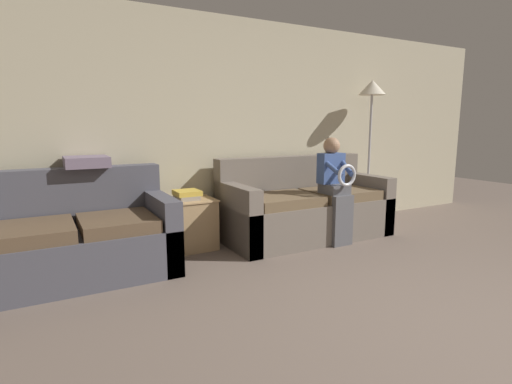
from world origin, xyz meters
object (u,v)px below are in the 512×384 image
couch_side (77,240)px  side_shelf (189,223)px  child_left_seated (336,185)px  book_stack (187,195)px  floor_lamp (372,100)px  couch_main (304,209)px  throw_pillow (87,162)px

couch_side → side_shelf: 1.17m
child_left_seated → side_shelf: child_left_seated is taller
book_stack → floor_lamp: bearing=-1.0°
child_left_seated → book_stack: (-1.54, 0.59, -0.07)m
floor_lamp → book_stack: bearing=179.0°
couch_main → throw_pillow: 2.45m
book_stack → couch_main: bearing=-9.2°
couch_side → child_left_seated: bearing=-6.8°
child_left_seated → floor_lamp: 1.52m
book_stack → throw_pillow: (-0.97, 0.04, 0.39)m
couch_main → book_stack: 1.42m
couch_main → child_left_seated: bearing=-66.7°
couch_side → book_stack: bearing=13.8°
couch_main → child_left_seated: child_left_seated is taller
child_left_seated → book_stack: 1.65m
couch_side → child_left_seated: size_ratio=1.38×
child_left_seated → floor_lamp: floor_lamp is taller
couch_main → book_stack: size_ratio=6.78×
couch_main → side_shelf: (-1.37, 0.22, -0.06)m
child_left_seated → book_stack: size_ratio=4.06×
book_stack → floor_lamp: 2.78m
child_left_seated → book_stack: child_left_seated is taller
child_left_seated → side_shelf: size_ratio=2.18×
couch_main → child_left_seated: size_ratio=1.67×
side_shelf → book_stack: book_stack is taller
side_shelf → throw_pillow: size_ratio=1.40×
side_shelf → floor_lamp: 2.90m
couch_main → throw_pillow: (-2.35, 0.26, 0.65)m
floor_lamp → side_shelf: bearing=179.1°
child_left_seated → throw_pillow: 2.61m
couch_side → book_stack: 1.19m
side_shelf → book_stack: size_ratio=1.86×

